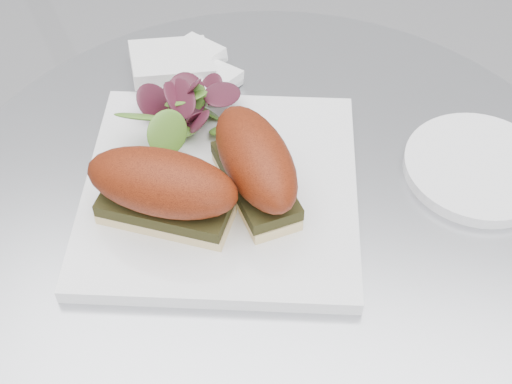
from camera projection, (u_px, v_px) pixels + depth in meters
The scene contains 7 objects.
table at pixel (269, 335), 0.90m from camera, with size 0.70×0.70×0.73m.
plate at pixel (221, 189), 0.73m from camera, with size 0.28×0.28×0.02m, color white.
sandwich_left at pixel (163, 189), 0.66m from camera, with size 0.15×0.08×0.08m.
sandwich_right at pixel (255, 164), 0.68m from camera, with size 0.13×0.15×0.08m.
salad at pixel (187, 107), 0.76m from camera, with size 0.11×0.11×0.05m, color #5A8A2D, non-canonical shape.
napkin at pixel (186, 76), 0.85m from camera, with size 0.12×0.12×0.02m, color white, non-canonical shape.
saucer at pixel (478, 167), 0.75m from camera, with size 0.16×0.16×0.01m, color white.
Camera 1 is at (0.05, -0.46, 1.28)m, focal length 50.00 mm.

